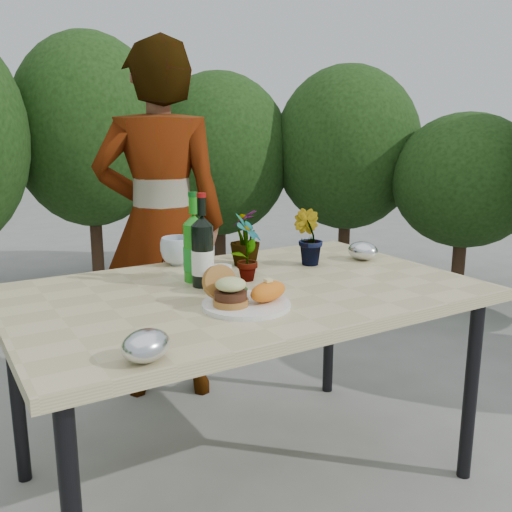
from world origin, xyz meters
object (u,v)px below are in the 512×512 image
wine_bottle (203,252)px  person (161,225)px  dinner_plate (246,305)px  patio_table (244,303)px

wine_bottle → person: person is taller
dinner_plate → patio_table: bearing=61.8°
patio_table → person: 0.86m
person → wine_bottle: bearing=102.4°
patio_table → dinner_plate: bearing=-118.2°
dinner_plate → person: bearing=82.6°
dinner_plate → wine_bottle: size_ratio=0.85×
dinner_plate → person: size_ratio=0.17×
wine_bottle → person: 0.76m
dinner_plate → person: person is taller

